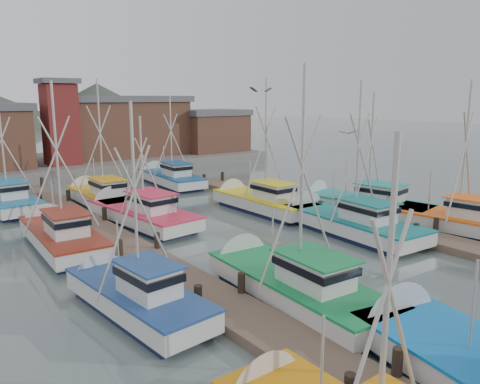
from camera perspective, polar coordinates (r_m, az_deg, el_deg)
ground at (r=24.04m, az=8.70°, el=-7.88°), size 260.00×260.00×0.00m
dock_left at (r=23.13m, az=-11.12°, el=-8.19°), size 2.30×46.00×1.50m
dock_right at (r=31.57m, az=12.26°, el=-2.92°), size 2.30×46.00×1.50m
quay at (r=55.60m, az=-19.92°, el=3.22°), size 44.00×16.00×1.20m
shed_center at (r=57.29m, az=-14.44°, el=7.88°), size 14.84×9.54×6.90m
shed_right at (r=59.98m, az=-3.47°, el=7.54°), size 8.48×6.36×5.20m
lookout_tower at (r=50.76m, az=-21.06°, el=8.04°), size 3.60×3.60×8.50m
boat_4 at (r=19.05m, az=5.78°, el=-10.87°), size 3.94×9.35×9.87m
boat_5 at (r=28.45m, az=12.67°, el=-3.53°), size 3.92×9.90×9.70m
boat_6 at (r=18.34m, az=-13.12°, el=-12.05°), size 3.36×7.90×8.35m
boat_7 at (r=30.79m, az=23.73°, el=-3.10°), size 4.43×10.09×9.79m
boat_8 at (r=30.53m, az=-12.38°, el=-2.51°), size 3.90×9.85×7.67m
boat_9 at (r=33.22m, az=2.28°, el=-1.11°), size 3.96×9.06×9.95m
boat_10 at (r=26.92m, az=-21.11°, el=-4.89°), size 3.86×8.94×9.47m
boat_11 at (r=33.49m, az=14.21°, el=-1.36°), size 4.48×9.78×9.07m
boat_12 at (r=36.19m, az=-16.67°, el=-0.54°), size 3.95×8.97×9.95m
boat_13 at (r=43.45m, az=-8.67°, el=1.75°), size 3.59×9.39×8.87m
boat_14 at (r=37.70m, az=-26.69°, el=-0.83°), size 3.71×9.11×8.99m
gull_near at (r=19.75m, az=2.59°, el=12.30°), size 1.50×0.66×0.24m
gull_far at (r=27.24m, az=13.11°, el=7.06°), size 1.55×0.64×0.24m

